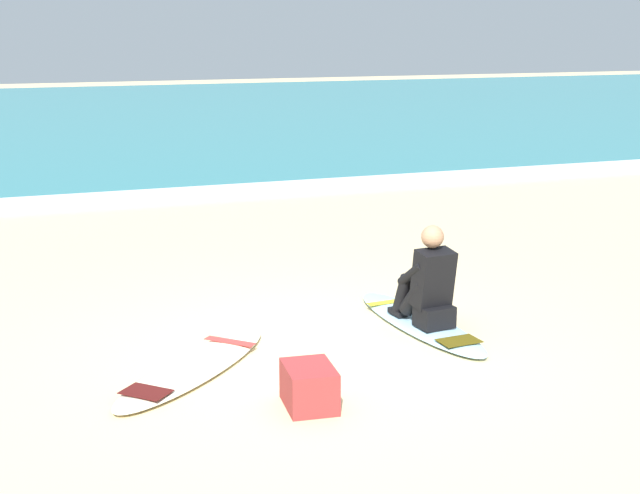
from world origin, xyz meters
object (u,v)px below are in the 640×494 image
surfboard_main (420,322)px  surfer_seated (428,286)px  beach_bag (309,386)px  surfboard_spare_near (194,367)px

surfboard_main → surfer_seated: bearing=-87.3°
surfer_seated → beach_bag: surfer_seated is taller
surfer_seated → surfboard_spare_near: surfer_seated is taller
surfboard_main → surfboard_spare_near: size_ratio=1.17×
beach_bag → surfer_seated: bearing=38.1°
surfboard_spare_near → surfer_seated: bearing=6.7°
surfboard_main → surfboard_spare_near: same height
surfer_seated → surfboard_spare_near: bearing=-173.3°
surfer_seated → surfboard_main: bearing=92.7°
surfboard_main → beach_bag: size_ratio=4.53×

